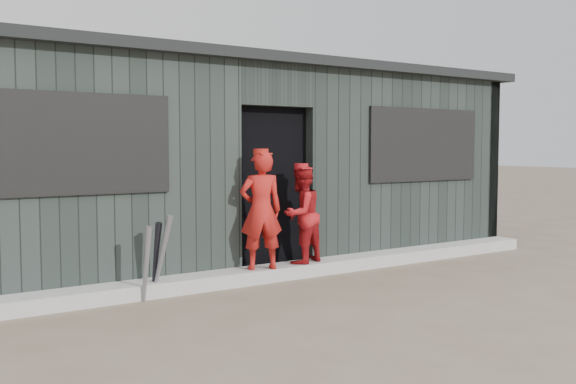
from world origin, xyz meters
TOP-DOWN VIEW (x-y plane):
  - ground at (0.00, 0.00)m, footprint 80.00×80.00m
  - curb at (0.00, 1.82)m, footprint 8.00×0.36m
  - bat_left at (-1.62, 1.66)m, footprint 0.18×0.32m
  - bat_mid at (-1.82, 1.58)m, footprint 0.11×0.19m
  - bat_right at (-1.65, 1.75)m, footprint 0.08×0.24m
  - player_red_left at (-0.40, 1.75)m, footprint 0.56×0.44m
  - player_red_right at (0.20, 1.82)m, footprint 0.67×0.59m
  - player_grey_back at (0.53, 2.44)m, footprint 0.68×0.47m
  - dugout at (-0.00, 3.50)m, footprint 8.30×3.30m

SIDE VIEW (x-z plane):
  - ground at x=0.00m, z-range 0.00..0.00m
  - curb at x=0.00m, z-range 0.00..0.15m
  - bat_mid at x=-1.82m, z-range 0.00..0.76m
  - bat_right at x=-1.65m, z-range 0.00..0.77m
  - bat_left at x=-1.62m, z-range 0.00..0.85m
  - player_grey_back at x=0.53m, z-range 0.00..1.34m
  - player_red_right at x=0.20m, z-range 0.15..1.30m
  - player_red_left at x=-0.40m, z-range 0.15..1.48m
  - dugout at x=0.00m, z-range -0.02..2.60m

